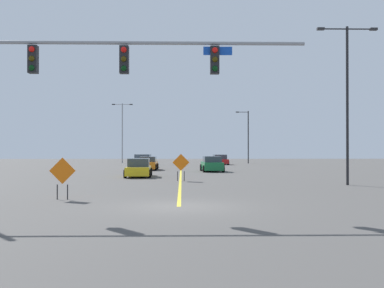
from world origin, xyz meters
The scene contains 13 objects.
ground centered at (0.00, 0.00, 0.00)m, with size 157.12×157.12×0.00m, color #4C4947.
road_centre_stripe centered at (0.00, 43.64, 0.00)m, with size 0.16×87.29×0.01m.
traffic_signal_assembly centered at (-3.91, -0.02, 5.15)m, with size 13.84×0.44×6.75m.
street_lamp_far_right centered at (9.60, 49.19, 4.23)m, with size 1.89×0.24×7.62m.
street_lamp_far_left centered at (-8.77, 51.03, 5.16)m, with size 3.05×0.24×8.88m.
street_lamp_near_left centered at (10.07, 9.98, 5.56)m, with size 3.65×0.24×9.56m.
construction_sign_right_lane centered at (0.04, 13.71, 1.15)m, with size 1.15×0.05×1.83m.
construction_sign_right_shoulder centered at (-5.05, 2.52, 1.14)m, with size 1.14×0.07×1.81m.
car_green_mid centered at (2.95, 26.10, 0.68)m, with size 2.18×4.01×1.46m.
car_orange_far centered at (-3.38, 29.63, 0.65)m, with size 2.00×4.10×1.35m.
car_yellow_near centered at (-3.26, 18.34, 0.65)m, with size 2.14×4.49×1.42m.
car_red_distant centered at (5.23, 44.98, 0.62)m, with size 2.28×4.55×1.35m.
car_white_approaching centered at (-4.47, 36.28, 0.68)m, with size 2.31×4.24×1.49m.
Camera 1 is at (0.12, -17.45, 2.22)m, focal length 43.07 mm.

